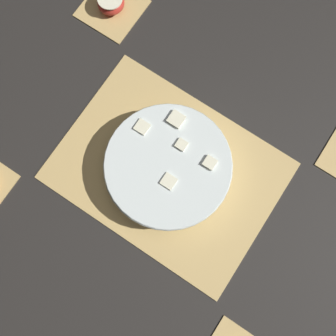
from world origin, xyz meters
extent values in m
plane|color=black|center=(0.00, 0.00, 0.00)|extent=(6.00, 6.00, 0.00)
cube|color=tan|center=(0.00, 0.00, 0.00)|extent=(0.48, 0.35, 0.01)
cube|color=#3D2D19|center=(-0.16, 0.00, 0.00)|extent=(0.01, 0.35, 0.00)
cube|color=#3D2D19|center=(-0.08, 0.00, 0.00)|extent=(0.01, 0.35, 0.00)
cube|color=#3D2D19|center=(0.00, 0.00, 0.00)|extent=(0.01, 0.35, 0.00)
cube|color=#3D2D19|center=(0.08, 0.00, 0.00)|extent=(0.01, 0.35, 0.00)
cube|color=#3D2D19|center=(0.16, 0.00, 0.00)|extent=(0.01, 0.35, 0.00)
cube|color=tan|center=(0.34, -0.26, 0.00)|extent=(0.14, 0.14, 0.01)
cube|color=#3D2D19|center=(0.30, -0.26, 0.00)|extent=(0.00, 0.14, 0.00)
cube|color=#3D2D19|center=(0.34, -0.26, 0.00)|extent=(0.00, 0.14, 0.00)
cube|color=#3D2D19|center=(0.37, -0.26, 0.00)|extent=(0.00, 0.14, 0.00)
cylinder|color=silver|center=(0.00, 0.00, 0.04)|extent=(0.27, 0.27, 0.06)
torus|color=silver|center=(0.00, 0.00, 0.06)|extent=(0.27, 0.27, 0.01)
cylinder|color=#F4EABC|center=(-0.04, 0.02, 0.03)|extent=(0.03, 0.03, 0.01)
cylinder|color=#F4EABC|center=(0.08, 0.07, 0.03)|extent=(0.03, 0.03, 0.01)
cylinder|color=#F4EABC|center=(0.05, 0.02, 0.05)|extent=(0.03, 0.03, 0.01)
cylinder|color=#F4EABC|center=(-0.02, -0.01, 0.04)|extent=(0.03, 0.03, 0.01)
cylinder|color=#F4EABC|center=(-0.06, -0.02, 0.03)|extent=(0.03, 0.03, 0.01)
cylinder|color=#F4EABC|center=(0.06, -0.03, 0.05)|extent=(0.03, 0.03, 0.01)
cylinder|color=#F4EABC|center=(0.01, -0.08, 0.03)|extent=(0.03, 0.03, 0.01)
cylinder|color=#F4EABC|center=(0.02, 0.00, 0.04)|extent=(0.03, 0.03, 0.01)
cylinder|color=#F4EABC|center=(-0.10, -0.04, 0.05)|extent=(0.02, 0.02, 0.01)
cylinder|color=#F4EABC|center=(0.01, 0.09, 0.02)|extent=(0.02, 0.02, 0.01)
cylinder|color=#F4EABC|center=(-0.06, 0.05, 0.04)|extent=(0.03, 0.03, 0.01)
cube|color=beige|center=(-0.02, 0.03, 0.06)|extent=(0.03, 0.03, 0.03)
cube|color=beige|center=(-0.07, 0.07, 0.05)|extent=(0.02, 0.02, 0.02)
cube|color=beige|center=(0.01, 0.04, 0.03)|extent=(0.03, 0.03, 0.03)
cube|color=beige|center=(-0.03, 0.09, 0.05)|extent=(0.03, 0.03, 0.03)
cube|color=beige|center=(-0.07, -0.05, 0.06)|extent=(0.02, 0.02, 0.02)
cube|color=beige|center=(0.08, 0.01, 0.03)|extent=(0.02, 0.02, 0.02)
cube|color=beige|center=(0.04, -0.09, 0.06)|extent=(0.03, 0.03, 0.03)
cube|color=beige|center=(0.02, -0.04, 0.04)|extent=(0.03, 0.03, 0.03)
cube|color=beige|center=(0.09, -0.04, 0.06)|extent=(0.03, 0.03, 0.03)
cube|color=beige|center=(-0.06, -0.06, 0.03)|extent=(0.03, 0.03, 0.03)
cube|color=beige|center=(0.06, -0.06, 0.02)|extent=(0.02, 0.02, 0.02)
cube|color=beige|center=(0.00, -0.05, 0.06)|extent=(0.02, 0.02, 0.02)
cube|color=beige|center=(0.04, 0.07, 0.03)|extent=(0.03, 0.03, 0.03)
ellipsoid|color=#F9A338|center=(-0.11, 0.00, 0.04)|extent=(0.04, 0.02, 0.02)
ellipsoid|color=#F9A338|center=(0.03, 0.10, 0.02)|extent=(0.03, 0.01, 0.01)
ellipsoid|color=#F9A338|center=(0.10, 0.00, 0.05)|extent=(0.03, 0.02, 0.01)
ellipsoid|color=red|center=(-0.08, -0.01, 0.05)|extent=(0.04, 0.02, 0.02)
ellipsoid|color=#F9A338|center=(0.00, 0.08, 0.04)|extent=(0.02, 0.01, 0.01)
ellipsoid|color=#F9A338|center=(-0.03, 0.10, 0.02)|extent=(0.03, 0.02, 0.01)
ellipsoid|color=#F9A338|center=(0.07, 0.08, 0.05)|extent=(0.03, 0.01, 0.01)
ellipsoid|color=#F9A338|center=(-0.02, 0.05, 0.02)|extent=(0.03, 0.02, 0.01)
ellipsoid|color=red|center=(-0.06, 0.07, 0.02)|extent=(0.03, 0.02, 0.01)
ellipsoid|color=#B72D23|center=(0.34, -0.26, 0.02)|extent=(0.06, 0.06, 0.04)
camera|label=1|loc=(-0.09, 0.14, 0.86)|focal=42.00mm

